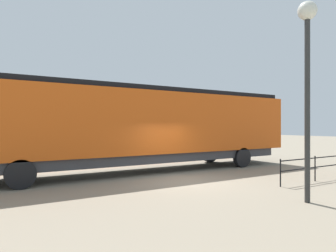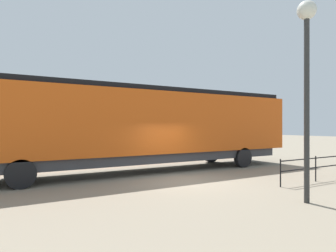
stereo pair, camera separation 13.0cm
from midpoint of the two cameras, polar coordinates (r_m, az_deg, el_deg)
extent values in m
plane|color=gray|center=(12.98, 3.46, -10.30)|extent=(120.00, 120.00, 0.00)
cube|color=#D15114|center=(15.34, -4.79, 0.64)|extent=(3.12, 17.64, 2.98)
cube|color=black|center=(19.87, 15.02, -0.80)|extent=(3.00, 2.59, 2.09)
cube|color=black|center=(15.45, -4.79, 6.63)|extent=(2.81, 16.93, 0.24)
cube|color=#38383D|center=(15.42, -4.79, -5.76)|extent=(2.81, 16.23, 0.45)
cylinder|color=black|center=(19.71, 8.24, -5.16)|extent=(0.30, 1.10, 1.10)
cylinder|color=black|center=(17.63, 14.11, -5.77)|extent=(0.30, 1.10, 1.10)
cylinder|color=black|center=(15.29, -26.75, -6.65)|extent=(0.30, 1.10, 1.10)
cylinder|color=black|center=(12.50, -25.72, -8.14)|extent=(0.30, 1.10, 1.10)
cylinder|color=#2D2D2D|center=(10.09, 24.97, 2.87)|extent=(0.16, 0.16, 5.65)
sphere|color=silver|center=(10.67, 24.96, 19.14)|extent=(0.57, 0.57, 0.57)
cylinder|color=black|center=(12.43, 20.68, -8.28)|extent=(0.05, 0.05, 1.06)
cylinder|color=black|center=(14.23, 26.26, -7.22)|extent=(0.05, 0.05, 1.06)
camera|label=1|loc=(0.06, -89.71, 0.00)|focal=32.42mm
camera|label=2|loc=(0.06, 90.29, 0.00)|focal=32.42mm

